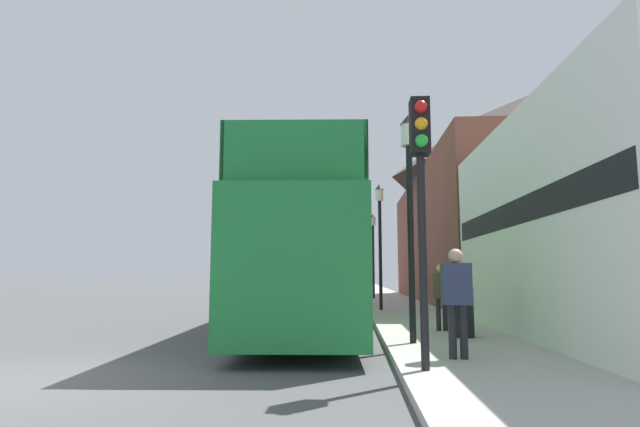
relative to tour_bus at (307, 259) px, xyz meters
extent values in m
plane|color=#4C4C4F|center=(-3.32, 14.39, -1.88)|extent=(144.00, 144.00, 0.00)
cube|color=#ADAAA3|center=(3.28, 11.39, -1.81)|extent=(2.87, 108.00, 0.14)
cube|color=black|center=(4.77, -2.28, 0.92)|extent=(0.12, 9.71, 0.55)
cube|color=brown|center=(7.72, 13.58, 1.51)|extent=(6.00, 20.88, 6.78)
pyramid|color=#473D38|center=(7.72, 13.58, 6.45)|extent=(6.00, 20.88, 3.12)
cube|color=#1E7A38|center=(0.01, -0.12, -0.27)|extent=(2.99, 11.30, 2.69)
cube|color=yellow|center=(0.03, -0.68, -0.14)|extent=(2.79, 6.26, 0.45)
cube|color=black|center=(0.01, -0.12, 0.57)|extent=(2.98, 10.40, 0.70)
cube|color=#1E7A38|center=(0.01, -0.12, 1.12)|extent=(2.95, 10.40, 0.10)
cube|color=#1E7A38|center=(-1.21, -0.17, 1.69)|extent=(0.52, 10.30, 1.03)
cube|color=#1E7A38|center=(1.22, -0.07, 1.69)|extent=(0.52, 10.30, 1.03)
cube|color=#1E7A38|center=(0.23, -5.23, 1.69)|extent=(2.51, 0.18, 1.03)
cube|color=#1E7A38|center=(-0.18, 4.25, 1.69)|extent=(2.57, 1.67, 1.03)
cylinder|color=black|center=(-1.27, 3.30, -1.40)|extent=(0.32, 0.99, 0.98)
cylinder|color=black|center=(0.98, 3.40, -1.40)|extent=(0.32, 0.99, 0.98)
cylinder|color=black|center=(-0.98, -3.41, -1.40)|extent=(0.32, 0.99, 0.98)
cylinder|color=black|center=(1.27, -3.31, -1.40)|extent=(0.32, 0.99, 0.98)
cube|color=#9E9EA3|center=(0.74, 8.86, -1.32)|extent=(1.90, 4.66, 0.74)
cube|color=black|center=(0.75, 8.72, -0.71)|extent=(1.60, 2.27, 0.50)
cylinder|color=black|center=(-0.10, 10.25, -1.54)|extent=(0.23, 0.70, 0.69)
cylinder|color=black|center=(1.47, 10.31, -1.54)|extent=(0.23, 0.70, 0.69)
cylinder|color=black|center=(0.02, 7.40, -1.54)|extent=(0.23, 0.70, 0.69)
cylinder|color=black|center=(1.59, 7.47, -1.54)|extent=(0.23, 0.70, 0.69)
cylinder|color=#232328|center=(2.79, -5.14, -1.32)|extent=(0.13, 0.13, 0.85)
cylinder|color=#232328|center=(2.97, -5.14, -1.32)|extent=(0.13, 0.13, 0.85)
cube|color=#2D3856|center=(2.88, -5.14, -0.56)|extent=(0.46, 0.25, 0.67)
sphere|color=tan|center=(2.88, -5.14, -0.10)|extent=(0.23, 0.23, 0.23)
cylinder|color=#232328|center=(3.51, -2.18, -1.35)|extent=(0.12, 0.12, 0.78)
cylinder|color=#232328|center=(3.67, -2.18, -1.35)|extent=(0.12, 0.12, 0.78)
cube|color=gray|center=(3.59, -2.18, -0.65)|extent=(0.42, 0.23, 0.62)
sphere|color=tan|center=(3.59, -2.18, -0.23)|extent=(0.22, 0.22, 0.22)
cylinder|color=#232328|center=(3.27, -1.09, -1.36)|extent=(0.12, 0.12, 0.77)
cylinder|color=#232328|center=(3.43, -1.09, -1.36)|extent=(0.12, 0.12, 0.77)
cube|color=#4C3D33|center=(3.35, -1.09, -0.67)|extent=(0.42, 0.23, 0.61)
sphere|color=tan|center=(3.35, -1.09, -0.26)|extent=(0.21, 0.21, 0.21)
cylinder|color=black|center=(2.21, -6.12, -0.20)|extent=(0.12, 0.12, 3.10)
cube|color=black|center=(2.21, -6.12, 1.78)|extent=(0.28, 0.31, 0.85)
sphere|color=red|center=(2.21, -6.29, 2.03)|extent=(0.19, 0.19, 0.19)
sphere|color=orange|center=(2.21, -6.29, 1.78)|extent=(0.19, 0.19, 0.19)
sphere|color=green|center=(2.21, -6.29, 1.52)|extent=(0.19, 0.19, 0.19)
cylinder|color=black|center=(2.39, -3.30, 0.24)|extent=(0.13, 0.13, 3.97)
cylinder|color=silver|center=(2.39, -3.30, 2.45)|extent=(0.32, 0.32, 0.45)
cone|color=black|center=(2.39, -3.30, 2.78)|extent=(0.35, 0.35, 0.22)
cylinder|color=black|center=(2.33, 5.94, 0.35)|extent=(0.13, 0.13, 4.19)
cylinder|color=silver|center=(2.33, 5.94, 2.67)|extent=(0.32, 0.32, 0.45)
cone|color=black|center=(2.33, 5.94, 3.00)|extent=(0.35, 0.35, 0.22)
cylinder|color=black|center=(2.49, 15.18, 0.32)|extent=(0.13, 0.13, 4.13)
cylinder|color=silver|center=(2.49, 15.18, 2.61)|extent=(0.32, 0.32, 0.45)
cone|color=black|center=(2.49, 15.18, 2.95)|extent=(0.35, 0.35, 0.22)
cylinder|color=black|center=(3.59, -2.32, -1.22)|extent=(0.44, 0.44, 1.05)
cylinder|color=#B28E1E|center=(3.59, -2.32, -0.74)|extent=(0.48, 0.48, 0.06)
camera|label=1|loc=(1.16, -13.41, -0.41)|focal=28.00mm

